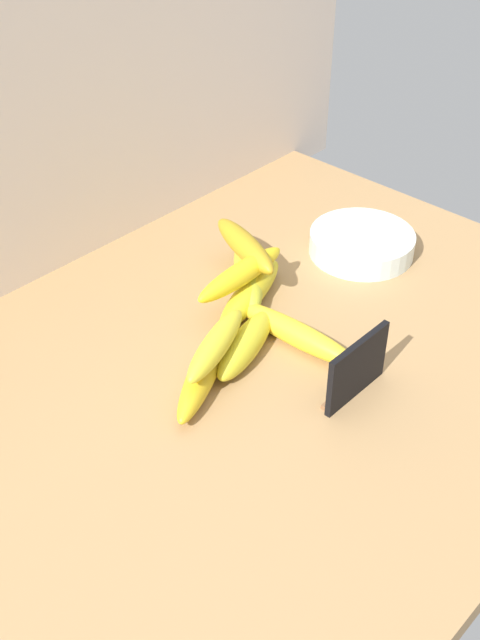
# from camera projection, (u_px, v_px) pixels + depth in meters

# --- Properties ---
(counter_top) EXTENTS (1.10, 0.76, 0.03)m
(counter_top) POSITION_uv_depth(u_px,v_px,m) (246.00, 387.00, 1.01)
(counter_top) COLOR #A57F51
(counter_top) RESTS_ON ground
(back_wall) EXTENTS (1.30, 0.02, 0.70)m
(back_wall) POSITION_uv_depth(u_px,v_px,m) (26.00, 57.00, 1.02)
(back_wall) COLOR beige
(back_wall) RESTS_ON ground
(chalkboard_sign) EXTENTS (0.11, 0.02, 0.08)m
(chalkboard_sign) POSITION_uv_depth(u_px,v_px,m) (357.00, 370.00, 0.96)
(chalkboard_sign) COLOR black
(chalkboard_sign) RESTS_ON counter_top
(fruit_bowl) EXTENTS (0.16, 0.16, 0.04)m
(fruit_bowl) POSITION_uv_depth(u_px,v_px,m) (362.00, 243.00, 1.22)
(fruit_bowl) COLOR silver
(fruit_bowl) RESTS_ON counter_top
(banana_0) EXTENTS (0.04, 0.21, 0.03)m
(banana_0) POSITION_uv_depth(u_px,v_px,m) (298.00, 335.00, 1.04)
(banana_0) COLOR yellow
(banana_0) RESTS_ON counter_top
(banana_1) EXTENTS (0.18, 0.09, 0.04)m
(banana_1) POSITION_uv_depth(u_px,v_px,m) (250.00, 294.00, 1.11)
(banana_1) COLOR yellow
(banana_1) RESTS_ON counter_top
(banana_2) EXTENTS (0.20, 0.13, 0.04)m
(banana_2) POSITION_uv_depth(u_px,v_px,m) (206.00, 367.00, 0.99)
(banana_2) COLOR gold
(banana_2) RESTS_ON counter_top
(banana_3) EXTENTS (0.17, 0.17, 0.04)m
(banana_3) POSITION_uv_depth(u_px,v_px,m) (248.00, 271.00, 1.16)
(banana_3) COLOR gold
(banana_3) RESTS_ON counter_top
(banana_4) EXTENTS (0.16, 0.08, 0.04)m
(banana_4) POSITION_uv_depth(u_px,v_px,m) (246.00, 345.00, 1.02)
(banana_4) COLOR gold
(banana_4) RESTS_ON counter_top
(banana_5) EXTENTS (0.09, 0.16, 0.04)m
(banana_5) POSITION_uv_depth(u_px,v_px,m) (245.00, 245.00, 1.14)
(banana_5) COLOR #B48D1C
(banana_5) RESTS_ON banana_3
(banana_6) EXTENTS (0.17, 0.04, 0.03)m
(banana_6) POSITION_uv_depth(u_px,v_px,m) (241.00, 274.00, 1.09)
(banana_6) COLOR yellow
(banana_6) RESTS_ON banana_1
(banana_7) EXTENTS (0.15, 0.08, 0.03)m
(banana_7) POSITION_uv_depth(u_px,v_px,m) (216.00, 345.00, 0.97)
(banana_7) COLOR yellow
(banana_7) RESTS_ON banana_2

